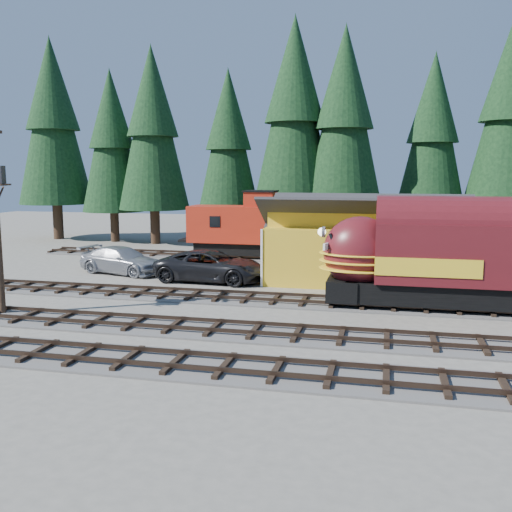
% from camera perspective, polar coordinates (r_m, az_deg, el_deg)
% --- Properties ---
extents(ground, '(120.00, 120.00, 0.00)m').
position_cam_1_polar(ground, '(25.48, 10.23, -6.98)').
color(ground, '#6B665B').
rests_on(ground, ground).
extents(track_spur, '(32.00, 3.20, 0.33)m').
position_cam_1_polar(track_spur, '(44.46, -1.55, -0.13)').
color(track_spur, '#4C4947').
rests_on(track_spur, ground).
extents(depot, '(12.80, 7.00, 5.30)m').
position_cam_1_polar(depot, '(35.26, 11.21, 2.20)').
color(depot, gold).
rests_on(depot, ground).
extents(conifer_backdrop, '(80.98, 22.27, 17.33)m').
position_cam_1_polar(conifer_backdrop, '(49.05, 17.82, 12.55)').
color(conifer_backdrop, black).
rests_on(conifer_backdrop, ground).
extents(locomotive, '(15.42, 3.07, 4.19)m').
position_cam_1_polar(locomotive, '(29.16, 21.04, -0.50)').
color(locomotive, black).
rests_on(locomotive, ground).
extents(caboose, '(9.30, 2.70, 4.84)m').
position_cam_1_polar(caboose, '(43.99, -0.64, 2.88)').
color(caboose, black).
rests_on(caboose, ground).
extents(pickup_truck_a, '(7.01, 3.53, 1.90)m').
position_cam_1_polar(pickup_truck_a, '(35.12, -4.49, -1.01)').
color(pickup_truck_a, black).
rests_on(pickup_truck_a, ground).
extents(pickup_truck_b, '(6.46, 3.90, 1.75)m').
position_cam_1_polar(pickup_truck_b, '(38.75, -13.26, -0.42)').
color(pickup_truck_b, '#96979D').
rests_on(pickup_truck_b, ground).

